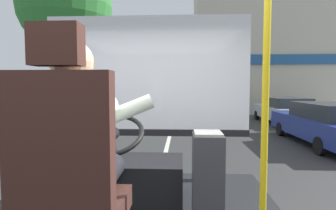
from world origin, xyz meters
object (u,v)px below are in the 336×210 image
Objects in this scene: handrail_pole at (266,79)px; parked_car_blue at (328,123)px; parked_car_silver at (284,110)px; driver_seat at (70,189)px; bus_driver at (78,142)px; steering_console at (124,178)px; fare_box at (207,179)px.

handrail_pole reaches higher than parked_car_blue.
parked_car_blue is 1.01× the size of parked_car_silver.
parked_car_blue is at bearing 54.77° from driver_seat.
bus_driver is 8.48m from parked_car_blue.
bus_driver is (0.00, 0.11, 0.21)m from driver_seat.
parked_car_silver is at bearing 65.00° from bus_driver.
driver_seat reaches higher than steering_console.
parked_car_blue is (3.85, 6.48, -1.14)m from handrail_pole.
steering_console reaches higher than fare_box.
handrail_pole is at bearing -120.72° from parked_car_blue.
bus_driver is 1.11× the size of fare_box.
steering_console is at bearing 90.00° from driver_seat.
handrail_pole is at bearing -111.17° from parked_car_silver.
driver_seat reaches higher than parked_car_silver.
driver_seat is 1.23× the size of steering_console.
driver_seat is 1.84× the size of fare_box.
fare_box reaches higher than parked_car_blue.
fare_box is 12.00m from parked_car_silver.
bus_driver reaches higher than steering_console.
handrail_pole is (1.07, 0.38, 0.34)m from bus_driver.
parked_car_silver is (5.46, 11.82, -0.61)m from driver_seat.
steering_console is 0.85m from fare_box.
bus_driver is 0.36× the size of handrail_pole.
fare_box reaches higher than parked_car_silver.
handrail_pole is at bearing -32.74° from steering_console.
steering_console is 0.49× the size of handrail_pole.
bus_driver is 0.19× the size of parked_car_silver.
handrail_pole is at bearing 19.51° from bus_driver.
parked_car_blue is at bearing 59.28° from handrail_pole.
fare_box is (0.74, 0.79, -0.22)m from driver_seat.
driver_seat is 1.30m from handrail_pole.
fare_box is (-0.33, 0.30, -0.77)m from handrail_pole.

